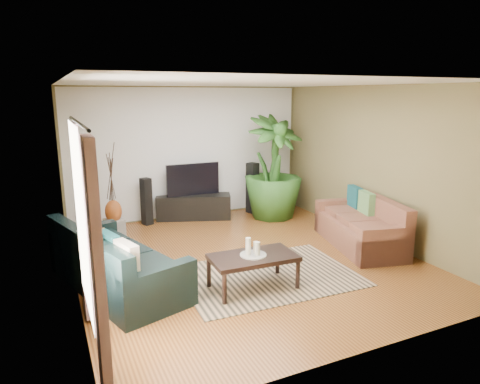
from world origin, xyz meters
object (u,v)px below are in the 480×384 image
television (193,179)px  side_table (87,243)px  sofa_right (359,222)px  pedestal (115,228)px  vase (113,211)px  potted_plant (273,167)px  coffee_table (253,272)px  speaker_right (252,188)px  sofa_left (117,257)px  tv_stand (194,207)px  speaker_left (147,202)px

television → side_table: television is taller
sofa_right → side_table: 4.48m
television → side_table: bearing=-147.4°
television → pedestal: (-1.69, -0.50, -0.67)m
vase → side_table: 1.11m
potted_plant → pedestal: 3.36m
coffee_table → pedestal: 3.25m
coffee_table → pedestal: coffee_table is taller
speaker_right → pedestal: bearing=169.8°
coffee_table → pedestal: size_ratio=3.48×
coffee_table → television: (0.34, 3.46, 0.60)m
vase → sofa_left: bearing=-97.6°
tv_stand → side_table: (-2.25, -1.44, 0.02)m
television → side_table: (-2.25, -1.44, -0.56)m
speaker_left → potted_plant: bearing=-32.5°
speaker_right → pedestal: (-3.01, -0.41, -0.39)m
sofa_left → television: (1.97, 2.65, 0.41)m
sofa_left → side_table: bearing=-4.6°
coffee_table → speaker_right: bearing=65.7°
sofa_right → side_table: size_ratio=3.52×
sofa_right → side_table: sofa_right is taller
pedestal → sofa_right: bearing=-30.9°
pedestal → sofa_left: bearing=-97.6°
speaker_right → speaker_left: bearing=159.7°
sofa_left → pedestal: bearing=-24.8°
tv_stand → speaker_left: speaker_left is taller
vase → speaker_right: bearing=7.8°
potted_plant → television: bearing=159.3°
tv_stand → side_table: side_table is taller
speaker_right → side_table: 3.82m
coffee_table → vase: (-1.35, 2.96, 0.24)m
speaker_right → pedestal: size_ratio=3.35×
coffee_table → potted_plant: potted_plant is taller
coffee_table → television: 3.53m
television → vase: bearing=-163.5°
speaker_right → vase: (-3.01, -0.41, -0.07)m
coffee_table → tv_stand: (0.34, 3.46, 0.02)m
sofa_left → speaker_right: (3.29, 2.56, 0.12)m
television → potted_plant: potted_plant is taller
potted_plant → side_table: bearing=-167.3°
sofa_left → side_table: size_ratio=4.22×
sofa_left → sofa_right: same height
potted_plant → side_table: (-3.80, -0.85, -0.80)m
speaker_right → potted_plant: potted_plant is taller
sofa_right → vase: 4.35m
tv_stand → speaker_right: (1.32, -0.09, 0.30)m
television → speaker_left: 1.04m
television → vase: television is taller
sofa_right → side_table: (-4.29, 1.30, -0.15)m
tv_stand → potted_plant: (1.55, -0.58, 0.81)m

